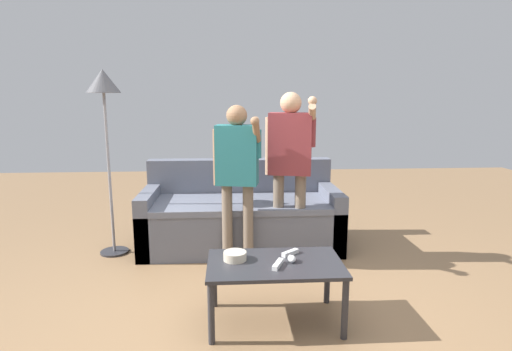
# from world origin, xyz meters

# --- Properties ---
(ground_plane) EXTENTS (12.00, 12.00, 0.00)m
(ground_plane) POSITION_xyz_m (0.00, 0.00, 0.00)
(ground_plane) COLOR #93704C
(couch) EXTENTS (2.04, 0.93, 0.88)m
(couch) POSITION_xyz_m (-0.05, 1.44, 0.31)
(couch) COLOR slate
(couch) RESTS_ON ground
(coffee_table) EXTENTS (0.93, 0.55, 0.44)m
(coffee_table) POSITION_xyz_m (0.15, -0.13, 0.39)
(coffee_table) COLOR #2D2D33
(coffee_table) RESTS_ON ground
(snack_bowl) EXTENTS (0.16, 0.16, 0.06)m
(snack_bowl) POSITION_xyz_m (-0.13, -0.07, 0.47)
(snack_bowl) COLOR beige
(snack_bowl) RESTS_ON coffee_table
(game_remote_nunchuk) EXTENTS (0.06, 0.09, 0.05)m
(game_remote_nunchuk) POSITION_xyz_m (0.26, -0.13, 0.47)
(game_remote_nunchuk) COLOR white
(game_remote_nunchuk) RESTS_ON coffee_table
(floor_lamp) EXTENTS (0.32, 0.32, 1.82)m
(floor_lamp) POSITION_xyz_m (-1.35, 1.27, 1.57)
(floor_lamp) COLOR #2D2D33
(floor_lamp) RESTS_ON ground
(player_center) EXTENTS (0.43, 0.40, 1.50)m
(player_center) POSITION_xyz_m (-0.09, 0.87, 0.94)
(player_center) COLOR #756656
(player_center) RESTS_ON ground
(player_right) EXTENTS (0.47, 0.40, 1.61)m
(player_right) POSITION_xyz_m (0.41, 1.03, 1.01)
(player_right) COLOR #756656
(player_right) RESTS_ON ground
(game_remote_wand_near) EXTENTS (0.14, 0.12, 0.03)m
(game_remote_wand_near) POSITION_xyz_m (0.27, 0.00, 0.46)
(game_remote_wand_near) COLOR white
(game_remote_wand_near) RESTS_ON coffee_table
(game_remote_wand_far) EXTENTS (0.10, 0.17, 0.03)m
(game_remote_wand_far) POSITION_xyz_m (0.16, -0.20, 0.46)
(game_remote_wand_far) COLOR white
(game_remote_wand_far) RESTS_ON coffee_table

